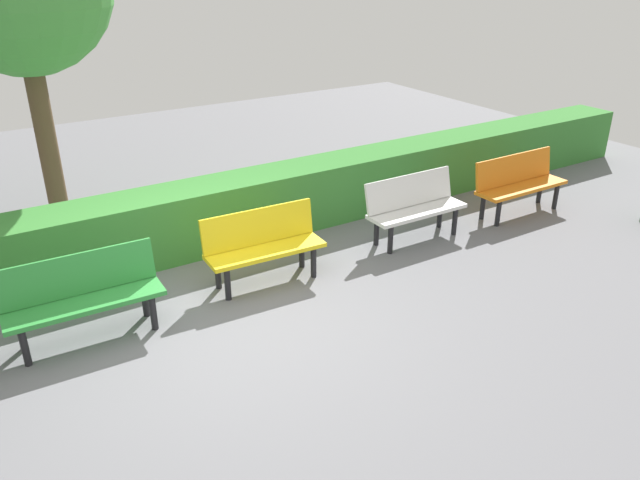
% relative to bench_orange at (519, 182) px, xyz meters
% --- Properties ---
extents(ground_plane, '(19.28, 19.28, 0.00)m').
position_rel_bench_orange_xyz_m(ground_plane, '(4.96, 0.53, -0.48)').
color(ground_plane, slate).
extents(bench_orange, '(1.53, 0.46, 0.86)m').
position_rel_bench_orange_xyz_m(bench_orange, '(0.00, 0.00, 0.00)').
color(bench_orange, orange).
rests_on(bench_orange, ground_plane).
extents(bench_white, '(1.41, 0.48, 0.86)m').
position_rel_bench_orange_xyz_m(bench_white, '(1.90, -0.11, -0.00)').
color(bench_white, white).
rests_on(bench_white, ground_plane).
extents(bench_yellow, '(1.41, 0.52, 0.86)m').
position_rel_bench_orange_xyz_m(bench_yellow, '(4.16, -0.13, -0.00)').
color(bench_yellow, yellow).
rests_on(bench_yellow, ground_plane).
extents(bench_green, '(1.53, 0.50, 0.86)m').
position_rel_bench_orange_xyz_m(bench_green, '(6.22, -0.03, -0.00)').
color(bench_green, '#2D8C38').
rests_on(bench_green, ground_plane).
extents(hedge_row, '(15.28, 0.72, 0.86)m').
position_rel_bench_orange_xyz_m(hedge_row, '(4.04, -1.35, -0.05)').
color(hedge_row, '#387F33').
rests_on(hedge_row, ground_plane).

